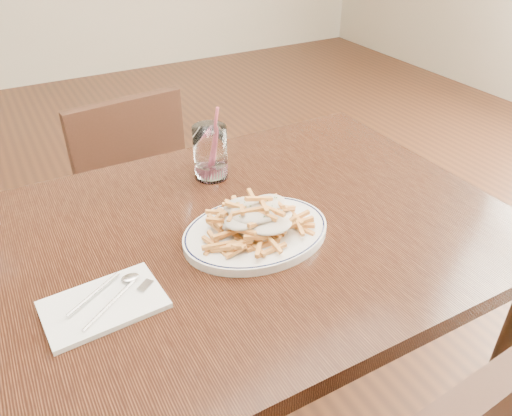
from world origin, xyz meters
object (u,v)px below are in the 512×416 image
water_glass (211,155)px  chair_far (127,187)px  fries_plate (256,232)px  table (228,261)px  loaded_fries (256,215)px

water_glass → chair_far: bearing=99.5°
fries_plate → water_glass: (0.03, 0.27, 0.05)m
fries_plate → water_glass: bearing=84.6°
chair_far → table: bearing=-88.4°
table → loaded_fries: (0.05, -0.04, 0.13)m
table → loaded_fries: 0.15m
table → water_glass: water_glass is taller
fries_plate → water_glass: size_ratio=2.02×
table → chair_far: (-0.02, 0.78, -0.21)m
fries_plate → water_glass: 0.28m
loaded_fries → fries_plate: bearing=-116.6°
table → loaded_fries: bearing=-44.8°
table → water_glass: 0.27m
chair_far → loaded_fries: bearing=-85.4°
chair_far → loaded_fries: loaded_fries is taller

